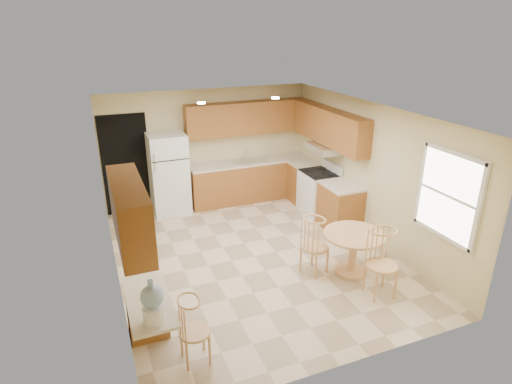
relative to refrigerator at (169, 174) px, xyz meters
name	(u,v)px	position (x,y,z in m)	size (l,w,h in m)	color
floor	(254,256)	(0.95, -2.40, -0.85)	(5.50, 5.50, 0.00)	beige
ceiling	(254,113)	(0.95, -2.40, 1.65)	(4.50, 5.50, 0.02)	white
wall_back	(208,147)	(0.95, 0.35, 0.40)	(4.50, 0.02, 2.50)	beige
wall_front	(349,275)	(0.95, -5.15, 0.40)	(4.50, 0.02, 2.50)	beige
wall_left	(110,210)	(-1.30, -2.40, 0.40)	(0.02, 5.50, 2.50)	beige
wall_right	(369,172)	(3.20, -2.40, 0.40)	(0.02, 5.50, 2.50)	beige
doorway	(126,165)	(-0.80, 0.34, 0.20)	(0.90, 0.02, 2.10)	black
base_cab_back	(250,181)	(1.83, 0.05, -0.42)	(2.75, 0.60, 0.87)	#9C5F27
counter_back	(250,162)	(1.83, 0.05, 0.04)	(2.75, 0.63, 0.04)	beige
base_cab_right_a	(305,183)	(2.90, -0.54, -0.42)	(0.60, 0.59, 0.87)	#9C5F27
counter_right_a	(306,164)	(2.90, -0.54, 0.04)	(0.63, 0.59, 0.04)	beige
base_cab_right_b	(340,208)	(2.90, -2.00, -0.42)	(0.60, 0.80, 0.87)	#9C5F27
counter_right_b	(342,186)	(2.90, -2.00, 0.04)	(0.63, 0.80, 0.04)	beige
upper_cab_back	(248,118)	(1.83, 0.19, 1.00)	(2.75, 0.33, 0.70)	#9C5F27
upper_cab_right	(329,126)	(3.04, -1.19, 1.00)	(0.33, 2.42, 0.70)	#9C5F27
upper_cab_left	(130,213)	(-1.13, -4.00, 1.00)	(0.33, 1.40, 0.70)	#9C5F27
sink	(249,161)	(1.80, 0.05, 0.06)	(0.78, 0.44, 0.01)	silver
range_hood	(325,148)	(2.95, -1.22, 0.57)	(0.50, 0.76, 0.14)	silver
desk_pedestal	(147,310)	(-1.05, -3.72, -0.49)	(0.48, 0.42, 0.72)	#9C5F27
desk_top	(149,301)	(-1.05, -4.10, -0.10)	(0.50, 1.20, 0.04)	beige
window	(449,195)	(3.18, -4.25, 0.65)	(0.06, 1.12, 1.30)	white
can_light_a	(201,103)	(0.45, -1.20, 1.63)	(0.14, 0.14, 0.02)	white
can_light_b	(275,98)	(1.85, -1.20, 1.63)	(0.14, 0.14, 0.02)	white
refrigerator	(169,174)	(0.00, 0.00, 0.00)	(0.75, 0.73, 1.70)	white
stove	(319,192)	(2.88, -1.22, -0.38)	(0.65, 0.76, 1.09)	white
dining_table	(353,247)	(2.21, -3.48, -0.39)	(0.96, 0.96, 0.71)	tan
chair_table_a	(318,242)	(1.66, -3.32, -0.26)	(0.43, 0.55, 0.97)	tan
chair_table_b	(387,261)	(2.26, -4.22, -0.22)	(0.46, 0.46, 1.03)	tan
chair_desk	(196,328)	(-0.60, -4.49, -0.33)	(0.38, 0.49, 0.86)	tan
water_crock	(153,303)	(-1.05, -4.52, 0.15)	(0.25, 0.25, 0.52)	white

